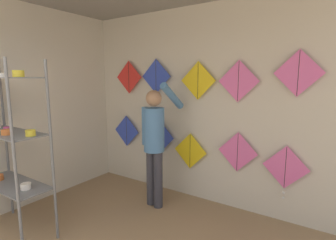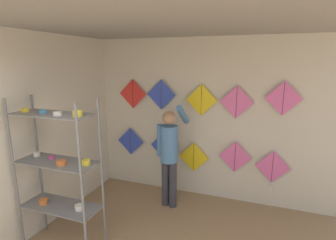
# 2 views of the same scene
# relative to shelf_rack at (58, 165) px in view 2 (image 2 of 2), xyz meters

# --- Properties ---
(back_panel) EXTENTS (4.53, 0.06, 2.80)m
(back_panel) POSITION_rel_shelf_rack_xyz_m (1.27, 2.04, 0.24)
(back_panel) COLOR beige
(back_panel) RESTS_ON ground
(left_panel) EXTENTS (0.06, 4.13, 2.80)m
(left_panel) POSITION_rel_shelf_rack_xyz_m (-0.62, 0.34, 0.24)
(left_panel) COLOR beige
(left_panel) RESTS_ON ground
(ceiling_slab) EXTENTS (4.53, 4.13, 0.04)m
(ceiling_slab) POSITION_rel_shelf_rack_xyz_m (1.27, 0.34, 1.66)
(ceiling_slab) COLOR gray
(shelf_rack) EXTENTS (1.04, 0.42, 1.98)m
(shelf_rack) POSITION_rel_shelf_rack_xyz_m (0.00, 0.00, 0.00)
(shelf_rack) COLOR slate
(shelf_rack) RESTS_ON ground
(shopkeeper) EXTENTS (0.44, 0.58, 1.75)m
(shopkeeper) POSITION_rel_shelf_rack_xyz_m (0.94, 1.45, -0.17)
(shopkeeper) COLOR #383842
(shopkeeper) RESTS_ON ground
(kite_0) EXTENTS (0.54, 0.01, 0.54)m
(kite_0) POSITION_rel_shelf_rack_xyz_m (-0.04, 1.95, -0.27)
(kite_0) COLOR blue
(kite_1) EXTENTS (0.54, 0.04, 0.68)m
(kite_1) POSITION_rel_shelf_rack_xyz_m (0.67, 1.94, -0.31)
(kite_1) COLOR blue
(kite_2) EXTENTS (0.54, 0.01, 0.54)m
(kite_2) POSITION_rel_shelf_rack_xyz_m (1.23, 1.95, -0.43)
(kite_2) COLOR yellow
(kite_3) EXTENTS (0.54, 0.01, 0.54)m
(kite_3) POSITION_rel_shelf_rack_xyz_m (1.94, 1.95, -0.33)
(kite_3) COLOR pink
(kite_4) EXTENTS (0.54, 0.04, 0.68)m
(kite_4) POSITION_rel_shelf_rack_xyz_m (2.54, 1.94, -0.46)
(kite_4) COLOR pink
(kite_5) EXTENTS (0.54, 0.01, 0.54)m
(kite_5) POSITION_rel_shelf_rack_xyz_m (0.04, 1.95, 0.66)
(kite_5) COLOR red
(kite_6) EXTENTS (0.54, 0.01, 0.54)m
(kite_6) POSITION_rel_shelf_rack_xyz_m (0.61, 1.95, 0.67)
(kite_6) COLOR blue
(kite_7) EXTENTS (0.54, 0.01, 0.54)m
(kite_7) POSITION_rel_shelf_rack_xyz_m (1.34, 1.95, 0.61)
(kite_7) COLOR yellow
(kite_8) EXTENTS (0.54, 0.01, 0.54)m
(kite_8) POSITION_rel_shelf_rack_xyz_m (1.92, 1.95, 0.60)
(kite_8) COLOR pink
(kite_9) EXTENTS (0.54, 0.01, 0.54)m
(kite_9) POSITION_rel_shelf_rack_xyz_m (2.61, 1.95, 0.69)
(kite_9) COLOR pink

